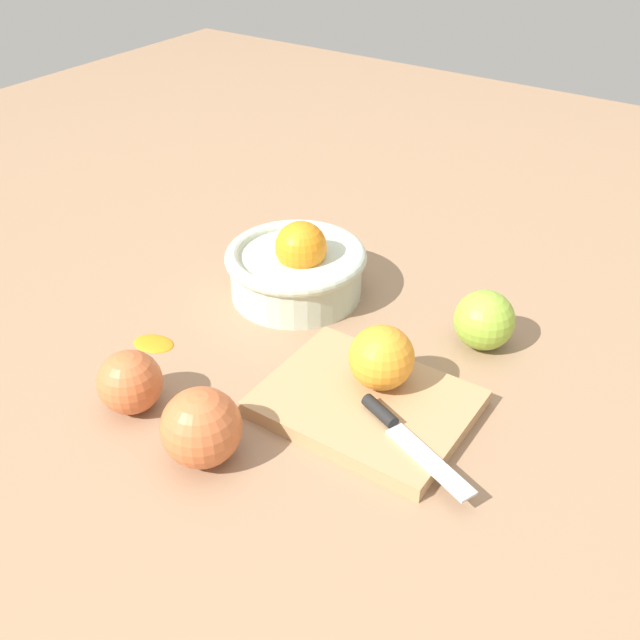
# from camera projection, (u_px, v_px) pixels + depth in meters

# --- Properties ---
(ground_plane) EXTENTS (2.40, 2.40, 0.00)m
(ground_plane) POSITION_uv_depth(u_px,v_px,m) (294.00, 377.00, 0.82)
(ground_plane) COLOR #997556
(bowl) EXTENTS (0.19, 0.19, 0.11)m
(bowl) POSITION_uv_depth(u_px,v_px,m) (297.00, 267.00, 0.94)
(bowl) COLOR beige
(bowl) RESTS_ON ground_plane
(cutting_board) EXTENTS (0.22, 0.17, 0.02)m
(cutting_board) POSITION_uv_depth(u_px,v_px,m) (367.00, 402.00, 0.77)
(cutting_board) COLOR tan
(cutting_board) RESTS_ON ground_plane
(orange_on_board) EXTENTS (0.07, 0.07, 0.07)m
(orange_on_board) POSITION_uv_depth(u_px,v_px,m) (381.00, 357.00, 0.76)
(orange_on_board) COLOR orange
(orange_on_board) RESTS_ON cutting_board
(knife) EXTENTS (0.15, 0.07, 0.01)m
(knife) POSITION_uv_depth(u_px,v_px,m) (400.00, 432.00, 0.71)
(knife) COLOR silver
(knife) RESTS_ON cutting_board
(apple_front_left) EXTENTS (0.07, 0.07, 0.07)m
(apple_front_left) POSITION_uv_depth(u_px,v_px,m) (130.00, 382.00, 0.76)
(apple_front_left) COLOR #CC6638
(apple_front_left) RESTS_ON ground_plane
(apple_back_right) EXTENTS (0.07, 0.07, 0.07)m
(apple_back_right) POSITION_uv_depth(u_px,v_px,m) (484.00, 320.00, 0.85)
(apple_back_right) COLOR #8EB738
(apple_back_right) RESTS_ON ground_plane
(apple_front_center) EXTENTS (0.08, 0.08, 0.08)m
(apple_front_center) POSITION_uv_depth(u_px,v_px,m) (201.00, 427.00, 0.70)
(apple_front_center) COLOR #CC6638
(apple_front_center) RESTS_ON ground_plane
(citrus_peel) EXTENTS (0.06, 0.05, 0.01)m
(citrus_peel) POSITION_uv_depth(u_px,v_px,m) (153.00, 341.00, 0.87)
(citrus_peel) COLOR orange
(citrus_peel) RESTS_ON ground_plane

